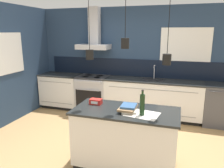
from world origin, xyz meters
The scene contains 12 objects.
ground_plane centered at (0.00, 0.00, 0.00)m, with size 16.00×16.00×0.00m, color tan.
wall_back centered at (-0.06, 1.99, 1.36)m, with size 5.60×2.61×2.60m.
wall_left centered at (-2.43, 0.70, 1.30)m, with size 0.08×3.80×2.60m.
counter_run_left centered at (-1.84, 1.69, 0.46)m, with size 1.06×0.64×0.91m.
counter_run_sink centered at (0.58, 1.69, 0.46)m, with size 2.26×0.64×1.24m.
oven_range centered at (-0.93, 1.69, 0.46)m, with size 0.78×0.66×0.91m.
dishwasher centered at (2.00, 1.69, 0.46)m, with size 0.59×0.65×0.91m.
kitchen_island centered at (0.46, -0.45, 0.46)m, with size 1.52×0.76×0.91m.
bottle_on_island centered at (0.72, -0.58, 1.06)m, with size 0.07×0.07×0.36m.
book_stack centered at (0.51, -0.47, 0.95)m, with size 0.27×0.36×0.09m.
red_supply_box centered at (-0.05, -0.32, 0.95)m, with size 0.18×0.13×0.08m.
paper_pile centered at (0.72, -0.55, 0.91)m, with size 0.49×0.40×0.01m.
Camera 1 is at (1.16, -3.33, 2.01)m, focal length 35.00 mm.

